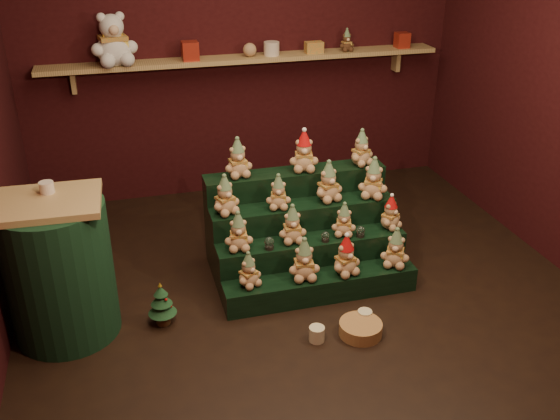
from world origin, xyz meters
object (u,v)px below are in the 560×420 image
object	(u,v)px
white_bear	(112,32)
brown_bear	(347,40)
snow_globe_c	(361,231)
mug_left	(317,334)
mini_christmas_tree	(162,304)
wicker_basket	(361,329)
mug_right	(365,317)
riser_tier_front	(321,286)
snow_globe_a	(269,243)
side_table	(59,269)
snow_globe_b	(325,237)

from	to	relation	value
white_bear	brown_bear	world-z (taller)	white_bear
snow_globe_c	mug_left	distance (m)	0.89
snow_globe_c	mini_christmas_tree	bearing A→B (deg)	-173.13
wicker_basket	white_bear	xyz separation A→B (m)	(-1.33, 2.38, 1.55)
mini_christmas_tree	mug_left	world-z (taller)	mini_christmas_tree
mug_left	mug_right	xyz separation A→B (m)	(0.37, 0.09, -0.00)
riser_tier_front	mini_christmas_tree	distance (m)	1.12
snow_globe_a	snow_globe_c	size ratio (longest dim) A/B	1.10
mug_right	wicker_basket	xyz separation A→B (m)	(-0.07, -0.11, -0.00)
wicker_basket	brown_bear	world-z (taller)	brown_bear
snow_globe_a	side_table	size ratio (longest dim) A/B	0.10
riser_tier_front	brown_bear	xyz separation A→B (m)	(0.85, 1.90, 1.33)
snow_globe_a	snow_globe_c	bearing A→B (deg)	0.00
mug_left	wicker_basket	size ratio (longest dim) A/B	0.36
mug_right	brown_bear	bearing A→B (deg)	73.69
snow_globe_b	mug_left	distance (m)	0.76
wicker_basket	brown_bear	distance (m)	2.85
wicker_basket	brown_bear	xyz separation A→B (m)	(0.74, 2.38, 1.37)
snow_globe_b	mug_right	xyz separation A→B (m)	(0.11, -0.53, -0.35)
wicker_basket	mug_left	bearing A→B (deg)	177.21
riser_tier_front	mini_christmas_tree	size ratio (longest dim) A/B	4.32
mug_left	white_bear	world-z (taller)	white_bear
riser_tier_front	mug_left	distance (m)	0.50
white_bear	wicker_basket	bearing A→B (deg)	-70.16
mug_left	white_bear	xyz separation A→B (m)	(-1.04, 2.37, 1.54)
snow_globe_a	mini_christmas_tree	bearing A→B (deg)	-167.27
mini_christmas_tree	mug_left	bearing A→B (deg)	-25.54
snow_globe_a	wicker_basket	distance (m)	0.86
riser_tier_front	mug_right	distance (m)	0.42
mug_left	brown_bear	world-z (taller)	brown_bear
snow_globe_b	mug_right	distance (m)	0.65
mug_left	wicker_basket	xyz separation A→B (m)	(0.30, -0.01, -0.01)
snow_globe_a	snow_globe_b	world-z (taller)	snow_globe_a
mug_left	mug_right	world-z (taller)	mug_left
snow_globe_b	snow_globe_c	world-z (taller)	snow_globe_c
snow_globe_a	wicker_basket	xyz separation A→B (m)	(0.45, -0.64, -0.36)
wicker_basket	snow_globe_c	bearing A→B (deg)	69.80
riser_tier_front	white_bear	world-z (taller)	white_bear
riser_tier_front	brown_bear	bearing A→B (deg)	65.84
snow_globe_c	brown_bear	world-z (taller)	brown_bear
snow_globe_c	mug_right	xyz separation A→B (m)	(-0.16, -0.53, -0.35)
mug_right	brown_bear	distance (m)	2.74
riser_tier_front	side_table	size ratio (longest dim) A/B	1.46
snow_globe_b	brown_bear	bearing A→B (deg)	66.10
snow_globe_a	white_bear	size ratio (longest dim) A/B	0.17
white_bear	riser_tier_front	bearing A→B (deg)	-66.77
white_bear	brown_bear	xyz separation A→B (m)	(2.07, -0.00, -0.17)
snow_globe_c	side_table	bearing A→B (deg)	-177.59
snow_globe_a	side_table	bearing A→B (deg)	-176.41
riser_tier_front	mug_left	xyz separation A→B (m)	(-0.18, -0.47, -0.04)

